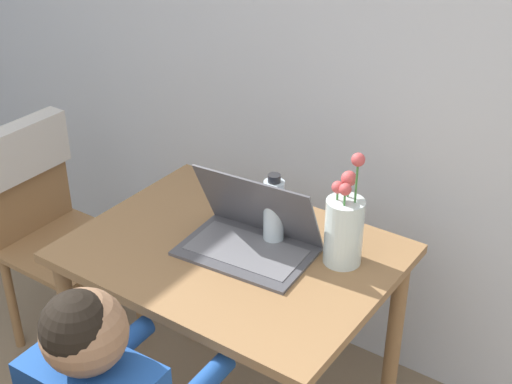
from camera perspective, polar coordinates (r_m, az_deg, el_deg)
The scene contains 6 objects.
wall_back at distance 2.30m, azimuth 12.23°, elevation 11.74°, with size 6.40×0.05×2.50m.
dining_table at distance 2.16m, azimuth -1.85°, elevation -7.16°, with size 0.92×0.70×0.75m.
chair_spare at distance 2.76m, azimuth -16.86°, elevation -0.72°, with size 0.43×0.40×0.88m.
laptop at distance 2.07m, azimuth -0.38°, elevation -3.26°, with size 0.40×0.28×0.23m.
flower_vase at distance 2.00m, azimuth 7.07°, elevation -2.81°, with size 0.11×0.11×0.35m.
water_bottle at distance 2.07m, azimuth 1.43°, elevation -1.52°, with size 0.06×0.06×0.22m.
Camera 1 is at (0.83, 0.19, 1.92)m, focal length 50.00 mm.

